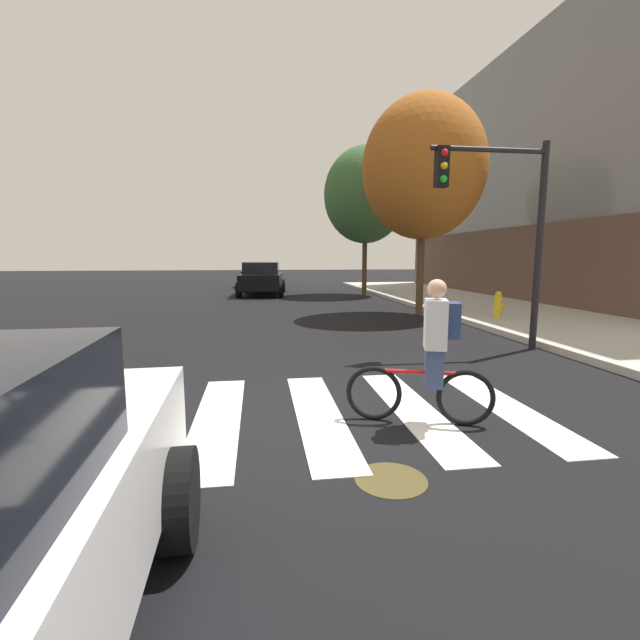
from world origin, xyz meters
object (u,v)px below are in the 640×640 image
object	(u,v)px
street_tree_near	(424,168)
street_tree_mid	(365,195)
sedan_far	(257,274)
cyclist	(431,353)
manhole_cover	(391,479)
traffic_light_near	(504,210)
fire_hydrant	(498,305)
sedan_mid	(262,278)

from	to	relation	value
street_tree_near	street_tree_mid	size ratio (longest dim) A/B	0.96
sedan_far	cyclist	world-z (taller)	cyclist
manhole_cover	street_tree_mid	size ratio (longest dim) A/B	0.09
manhole_cover	sedan_far	bearing A→B (deg)	92.59
traffic_light_near	fire_hydrant	size ratio (longest dim) A/B	5.38
sedan_far	manhole_cover	bearing A→B (deg)	-87.41
sedan_far	street_tree_near	bearing A→B (deg)	-70.04
cyclist	street_tree_near	distance (m)	10.73
fire_hydrant	street_tree_mid	world-z (taller)	street_tree_mid
manhole_cover	sedan_mid	bearing A→B (deg)	92.72
manhole_cover	sedan_far	size ratio (longest dim) A/B	0.14
manhole_cover	sedan_mid	distance (m)	19.17
sedan_mid	fire_hydrant	bearing A→B (deg)	-57.34
cyclist	sedan_far	bearing A→B (deg)	94.69
sedan_far	fire_hydrant	bearing A→B (deg)	-67.47
fire_hydrant	manhole_cover	bearing A→B (deg)	-124.77
cyclist	traffic_light_near	xyz separation A→B (m)	(2.92, 3.64, 2.02)
fire_hydrant	street_tree_mid	distance (m)	10.98
sedan_far	fire_hydrant	xyz separation A→B (m)	(7.06, -17.02, -0.30)
sedan_far	cyclist	distance (m)	24.39
manhole_cover	traffic_light_near	xyz separation A→B (m)	(3.76, 4.85, 2.86)
street_tree_near	fire_hydrant	bearing A→B (deg)	-51.90
street_tree_near	traffic_light_near	bearing A→B (deg)	-95.05
manhole_cover	cyclist	xyz separation A→B (m)	(0.84, 1.21, 0.84)
cyclist	fire_hydrant	xyz separation A→B (m)	(5.07, 7.29, -0.31)
fire_hydrant	cyclist	bearing A→B (deg)	-124.79
traffic_light_near	street_tree_mid	distance (m)	13.74
cyclist	street_tree_mid	size ratio (longest dim) A/B	0.23
street_tree_near	street_tree_mid	world-z (taller)	street_tree_mid
traffic_light_near	fire_hydrant	xyz separation A→B (m)	(2.14, 3.65, -2.33)
sedan_mid	fire_hydrant	size ratio (longest dim) A/B	6.35
sedan_mid	traffic_light_near	xyz separation A→B (m)	(4.67, -14.28, 2.00)
sedan_far	fire_hydrant	world-z (taller)	sedan_far
manhole_cover	cyclist	size ratio (longest dim) A/B	0.38
cyclist	traffic_light_near	distance (m)	5.08
sedan_far	fire_hydrant	size ratio (longest dim) A/B	6.02
manhole_cover	fire_hydrant	xyz separation A→B (m)	(5.90, 8.50, 0.53)
sedan_far	street_tree_near	size ratio (longest dim) A/B	0.66
sedan_mid	cyclist	xyz separation A→B (m)	(1.75, -17.92, -0.01)
fire_hydrant	street_tree_mid	size ratio (longest dim) A/B	0.11
manhole_cover	sedan_mid	world-z (taller)	sedan_mid
cyclist	traffic_light_near	size ratio (longest dim) A/B	0.40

